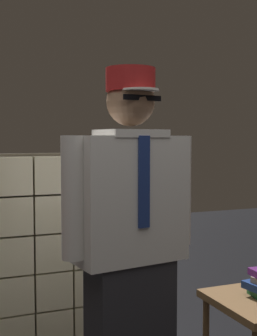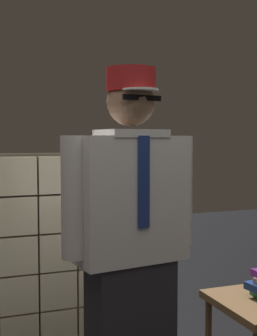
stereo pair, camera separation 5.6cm
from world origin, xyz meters
TOP-DOWN VIEW (x-y plane):
  - glass_block_wall at (-0.00, 1.44)m, footprint 1.32×0.10m
  - standing_person at (0.14, 0.40)m, footprint 0.69×0.33m

SIDE VIEW (x-z plane):
  - glass_block_wall at x=0.00m, z-range -0.02..1.30m
  - standing_person at x=0.14m, z-range 0.04..1.76m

